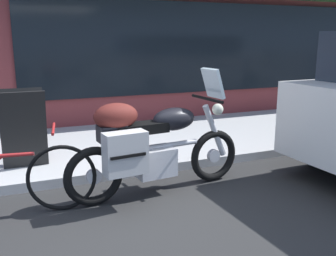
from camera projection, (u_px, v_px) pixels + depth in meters
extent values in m
plane|color=#282828|center=(141.00, 224.00, 3.68)|extent=(80.00, 80.00, 0.00)
cube|color=black|center=(332.00, 47.00, 9.21)|extent=(14.30, 0.06, 1.80)
torus|color=black|center=(214.00, 156.00, 4.74)|extent=(0.65, 0.16, 0.65)
cylinder|color=silver|center=(214.00, 156.00, 4.74)|extent=(0.17, 0.08, 0.16)
torus|color=black|center=(94.00, 176.00, 4.02)|extent=(0.65, 0.16, 0.65)
cylinder|color=silver|center=(94.00, 176.00, 4.02)|extent=(0.17, 0.08, 0.16)
cube|color=silver|center=(155.00, 162.00, 4.35)|extent=(0.47, 0.34, 0.32)
cylinder|color=silver|center=(158.00, 147.00, 4.33)|extent=(1.00, 0.16, 0.06)
ellipsoid|color=black|center=(174.00, 119.00, 4.35)|extent=(0.55, 0.33, 0.26)
cube|color=black|center=(140.00, 128.00, 4.17)|extent=(0.62, 0.30, 0.11)
cube|color=black|center=(112.00, 133.00, 4.02)|extent=(0.30, 0.25, 0.18)
cylinder|color=silver|center=(214.00, 131.00, 4.66)|extent=(0.35, 0.11, 0.67)
cylinder|color=black|center=(207.00, 99.00, 4.52)|extent=(0.10, 0.62, 0.04)
cube|color=silver|center=(213.00, 83.00, 4.51)|extent=(0.18, 0.33, 0.35)
sphere|color=#EAEACC|center=(218.00, 109.00, 4.62)|extent=(0.14, 0.14, 0.14)
cube|color=#BBBBBB|center=(125.00, 153.00, 3.88)|extent=(0.46, 0.24, 0.44)
cube|color=black|center=(129.00, 156.00, 3.78)|extent=(0.37, 0.05, 0.03)
ellipsoid|color=#591E19|center=(116.00, 116.00, 4.01)|extent=(0.51, 0.37, 0.28)
torus|color=black|center=(62.00, 178.00, 3.90)|extent=(0.70, 0.14, 0.70)
cylinder|color=#B22323|center=(1.00, 156.00, 3.70)|extent=(0.60, 0.12, 0.04)
cylinder|color=#B22323|center=(53.00, 129.00, 3.77)|extent=(0.09, 0.48, 0.03)
cylinder|color=black|center=(321.00, 144.00, 5.25)|extent=(0.67, 0.25, 0.66)
cube|color=black|center=(24.00, 130.00, 4.77)|extent=(0.55, 0.20, 0.99)
cube|color=black|center=(23.00, 127.00, 4.97)|extent=(0.55, 0.20, 0.99)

